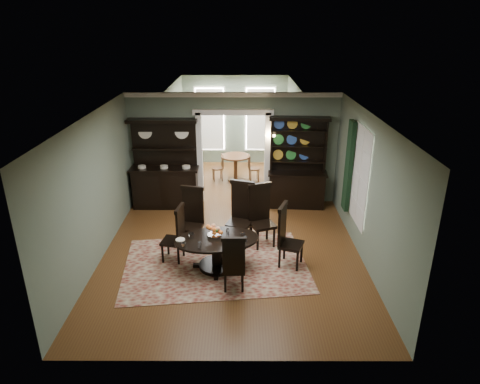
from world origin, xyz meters
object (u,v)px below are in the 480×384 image
at_px(parlor_table, 236,164).
at_px(welsh_dresser, 297,175).
at_px(sideboard, 165,177).
at_px(dining_table, 217,248).

bearing_deg(parlor_table, welsh_dresser, -48.66).
distance_m(sideboard, welsh_dresser, 3.50).
bearing_deg(parlor_table, dining_table, -93.57).
bearing_deg(dining_table, sideboard, 105.53).
relative_size(sideboard, parlor_table, 2.65).
height_order(sideboard, parlor_table, sideboard).
height_order(sideboard, welsh_dresser, welsh_dresser).
bearing_deg(welsh_dresser, sideboard, -175.61).
xyz_separation_m(dining_table, sideboard, (-1.52, 3.15, 0.36)).
height_order(dining_table, parlor_table, parlor_table).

